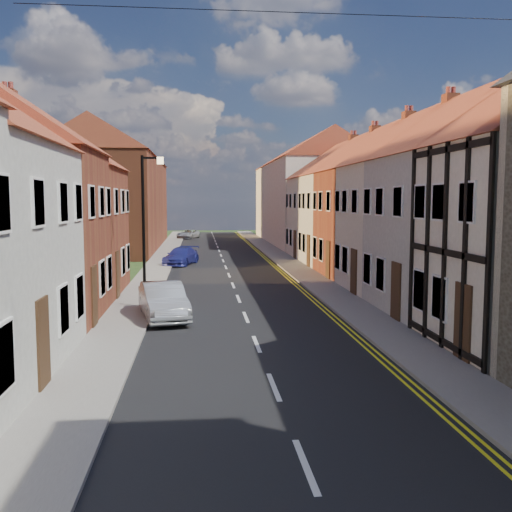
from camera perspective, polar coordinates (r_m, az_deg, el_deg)
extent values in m
cube|color=black|center=(33.21, -2.72, -1.94)|extent=(7.00, 90.00, 0.02)
cube|color=gray|center=(33.27, -10.31, -1.93)|extent=(1.80, 90.00, 0.12)
cube|color=gray|center=(33.72, 4.77, -1.76)|extent=(1.80, 90.00, 0.12)
cube|color=beige|center=(23.73, 21.95, 1.89)|extent=(8.00, 5.80, 6.00)
cube|color=white|center=(28.61, 16.94, 2.62)|extent=(8.00, 5.00, 6.00)
cube|color=brown|center=(27.11, 18.84, 13.43)|extent=(0.60, 0.60, 1.60)
cube|color=brown|center=(33.66, 13.40, 3.12)|extent=(8.00, 5.80, 6.00)
cube|color=brown|center=(31.70, 15.01, 12.36)|extent=(0.60, 0.60, 1.60)
cube|color=beige|center=(38.80, 10.79, 3.49)|extent=(8.00, 5.00, 6.00)
cube|color=brown|center=(37.15, 11.79, 11.41)|extent=(0.60, 0.60, 1.60)
cube|color=white|center=(44.00, 8.80, 3.76)|extent=(8.00, 5.80, 6.00)
cube|color=brown|center=(41.93, 9.70, 10.77)|extent=(0.60, 0.60, 1.60)
cube|color=brown|center=(27.82, -21.56, 2.18)|extent=(8.00, 6.10, 5.80)
cube|color=brown|center=(25.69, -23.50, 13.27)|extent=(0.60, 0.60, 1.60)
cube|color=white|center=(58.91, 5.07, 5.23)|extent=(8.00, 24.00, 8.00)
cube|color=brown|center=(53.42, -13.94, 5.05)|extent=(8.00, 24.00, 8.00)
cylinder|color=black|center=(23.01, -11.18, 2.38)|extent=(0.12, 0.12, 6.00)
cube|color=black|center=(23.01, -10.44, 9.62)|extent=(0.70, 0.08, 0.08)
cube|color=#FFD899|center=(22.98, -9.55, 9.39)|extent=(0.25, 0.15, 0.28)
imported|color=#A4A7AC|center=(21.27, -9.26, -4.48)|extent=(2.22, 4.30, 1.35)
imported|color=navy|center=(38.91, -7.51, -0.02)|extent=(2.71, 4.34, 1.17)
imported|color=#AAADB2|center=(65.11, -6.78, 2.20)|extent=(2.94, 4.22, 1.07)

